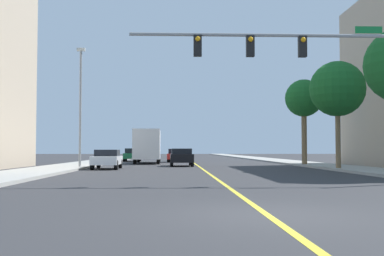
% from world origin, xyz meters
% --- Properties ---
extents(ground, '(192.00, 192.00, 0.00)m').
position_xyz_m(ground, '(0.00, 42.00, 0.00)').
color(ground, '#2D2D30').
extents(sidewalk_left, '(3.61, 168.00, 0.15)m').
position_xyz_m(sidewalk_left, '(-9.72, 42.00, 0.07)').
color(sidewalk_left, '#9E9B93').
rests_on(sidewalk_left, ground).
extents(sidewalk_right, '(3.61, 168.00, 0.15)m').
position_xyz_m(sidewalk_right, '(9.72, 42.00, 0.07)').
color(sidewalk_right, '#9E9B93').
rests_on(sidewalk_right, ground).
extents(lane_marking_center, '(0.16, 144.00, 0.01)m').
position_xyz_m(lane_marking_center, '(0.00, 42.00, 0.00)').
color(lane_marking_center, yellow).
rests_on(lane_marking_center, ground).
extents(traffic_signal_mast, '(12.08, 0.36, 6.21)m').
position_xyz_m(traffic_signal_mast, '(4.10, 8.96, 4.84)').
color(traffic_signal_mast, gray).
rests_on(traffic_signal_mast, sidewalk_right).
extents(street_lamp, '(0.56, 0.28, 8.21)m').
position_xyz_m(street_lamp, '(-8.41, 23.32, 4.68)').
color(street_lamp, gray).
rests_on(street_lamp, sidewalk_left).
extents(palm_mid, '(3.54, 3.54, 6.82)m').
position_xyz_m(palm_mid, '(8.50, 20.20, 5.16)').
color(palm_mid, brown).
rests_on(palm_mid, sidewalk_right).
extents(palm_far, '(3.01, 3.01, 6.82)m').
position_xyz_m(palm_far, '(8.50, 28.13, 5.38)').
color(palm_far, brown).
rests_on(palm_far, sidewalk_right).
extents(car_white, '(1.81, 4.03, 1.31)m').
position_xyz_m(car_white, '(-6.47, 22.81, 0.70)').
color(car_white, white).
rests_on(car_white, ground).
extents(car_black, '(1.87, 4.10, 1.40)m').
position_xyz_m(car_black, '(-1.35, 28.31, 0.74)').
color(car_black, black).
rests_on(car_black, ground).
extents(car_red, '(1.87, 4.12, 1.40)m').
position_xyz_m(car_red, '(-1.76, 40.71, 0.72)').
color(car_red, red).
rests_on(car_red, ground).
extents(car_green, '(1.97, 4.48, 1.45)m').
position_xyz_m(car_green, '(-6.65, 44.00, 0.75)').
color(car_green, '#196638').
rests_on(car_green, ground).
extents(delivery_truck, '(2.58, 8.89, 3.16)m').
position_xyz_m(delivery_truck, '(-4.49, 35.92, 1.68)').
color(delivery_truck, '#194799').
rests_on(delivery_truck, ground).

